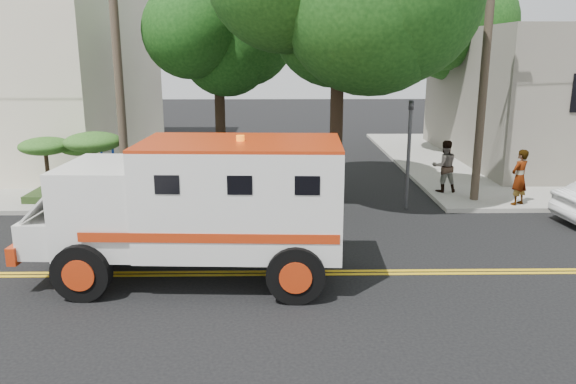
{
  "coord_description": "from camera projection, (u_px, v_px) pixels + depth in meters",
  "views": [
    {
      "loc": [
        -0.46,
        -12.46,
        5.13
      ],
      "look_at": [
        -0.23,
        1.57,
        1.6
      ],
      "focal_mm": 35.0,
      "sensor_mm": 36.0,
      "label": 1
    }
  ],
  "objects": [
    {
      "name": "ground",
      "position": [
        299.0,
        273.0,
        13.34
      ],
      "size": [
        100.0,
        100.0,
        0.0
      ],
      "primitive_type": "plane",
      "color": "black",
      "rests_on": "ground"
    },
    {
      "name": "sidewalk_ne",
      "position": [
        572.0,
        161.0,
        26.64
      ],
      "size": [
        17.0,
        17.0,
        0.15
      ],
      "primitive_type": "cube",
      "color": "gray",
      "rests_on": "ground"
    },
    {
      "name": "sidewalk_nw",
      "position": [
        0.0,
        163.0,
        26.19
      ],
      "size": [
        17.0,
        17.0,
        0.15
      ],
      "primitive_type": "cube",
      "color": "gray",
      "rests_on": "ground"
    },
    {
      "name": "utility_pole_left",
      "position": [
        118.0,
        71.0,
        17.97
      ],
      "size": [
        0.28,
        0.28,
        9.0
      ],
      "primitive_type": "cylinder",
      "color": "#382D23",
      "rests_on": "ground"
    },
    {
      "name": "utility_pole_right",
      "position": [
        485.0,
        71.0,
        18.36
      ],
      "size": [
        0.28,
        0.28,
        9.0
      ],
      "primitive_type": "cylinder",
      "color": "#382D23",
      "rests_on": "ground"
    },
    {
      "name": "tree_left",
      "position": [
        225.0,
        36.0,
        23.33
      ],
      "size": [
        4.48,
        4.2,
        7.7
      ],
      "color": "black",
      "rests_on": "ground"
    },
    {
      "name": "tree_right",
      "position": [
        469.0,
        31.0,
        27.3
      ],
      "size": [
        4.8,
        4.5,
        8.2
      ],
      "color": "black",
      "rests_on": "ground"
    },
    {
      "name": "traffic_signal",
      "position": [
        409.0,
        143.0,
        18.29
      ],
      "size": [
        0.15,
        0.18,
        3.6
      ],
      "color": "#3F3F42",
      "rests_on": "ground"
    },
    {
      "name": "accessibility_sign",
      "position": [
        109.0,
        166.0,
        18.89
      ],
      "size": [
        0.45,
        0.1,
        2.02
      ],
      "color": "#3F3F42",
      "rests_on": "ground"
    },
    {
      "name": "palm_planter",
      "position": [
        76.0,
        156.0,
        19.24
      ],
      "size": [
        3.52,
        2.63,
        2.36
      ],
      "color": "#1E3314",
      "rests_on": "sidewalk_nw"
    },
    {
      "name": "armored_truck",
      "position": [
        201.0,
        202.0,
        12.64
      ],
      "size": [
        7.18,
        3.13,
        3.22
      ],
      "rotation": [
        0.0,
        0.0,
        -0.04
      ],
      "color": "silver",
      "rests_on": "ground"
    },
    {
      "name": "pedestrian_a",
      "position": [
        519.0,
        177.0,
        18.54
      ],
      "size": [
        0.81,
        0.75,
        1.86
      ],
      "primitive_type": "imported",
      "rotation": [
        0.0,
        0.0,
        3.72
      ],
      "color": "gray",
      "rests_on": "sidewalk_ne"
    },
    {
      "name": "pedestrian_b",
      "position": [
        444.0,
        166.0,
        20.27
      ],
      "size": [
        0.96,
        0.77,
        1.88
      ],
      "primitive_type": "imported",
      "rotation": [
        0.0,
        0.0,
        3.21
      ],
      "color": "gray",
      "rests_on": "sidewalk_ne"
    }
  ]
}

